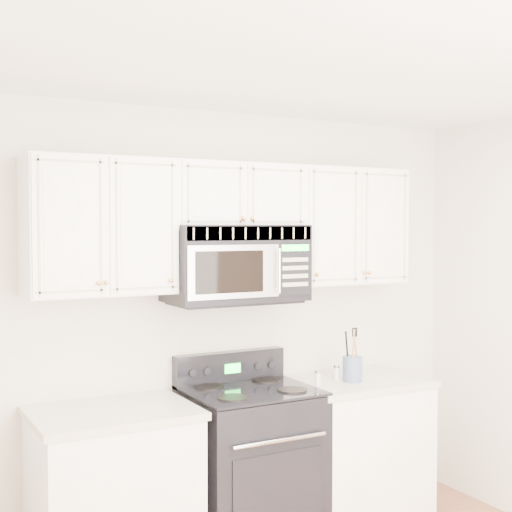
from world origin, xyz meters
TOP-DOWN VIEW (x-y plane):
  - room at (0.00, 0.00)m, footprint 3.51×3.51m
  - base_cabinet_left at (-0.80, 1.44)m, footprint 0.86×0.65m
  - base_cabinet_right at (0.80, 1.44)m, footprint 0.86×0.65m
  - range at (0.04, 1.44)m, footprint 0.74×0.67m
  - upper_cabinets at (-0.00, 1.58)m, footprint 2.44×0.37m
  - microwave at (-0.01, 1.54)m, footprint 0.82×0.46m
  - utensil_crock at (0.74, 1.38)m, footprint 0.13×0.13m
  - shaker_salt at (0.48, 1.38)m, footprint 0.04×0.04m
  - shaker_pepper at (0.66, 1.45)m, footprint 0.04×0.04m

SIDE VIEW (x-z plane):
  - base_cabinet_left at x=-0.80m, z-range -0.03..0.89m
  - base_cabinet_right at x=0.80m, z-range -0.03..0.89m
  - range at x=0.04m, z-range -0.07..1.04m
  - shaker_salt at x=0.48m, z-range 0.92..1.01m
  - shaker_pepper at x=0.66m, z-range 0.92..1.02m
  - utensil_crock at x=0.74m, z-range 0.84..1.17m
  - room at x=0.00m, z-range 0.00..2.60m
  - microwave at x=-0.01m, z-range 1.45..1.90m
  - upper_cabinets at x=0.00m, z-range 1.56..2.31m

